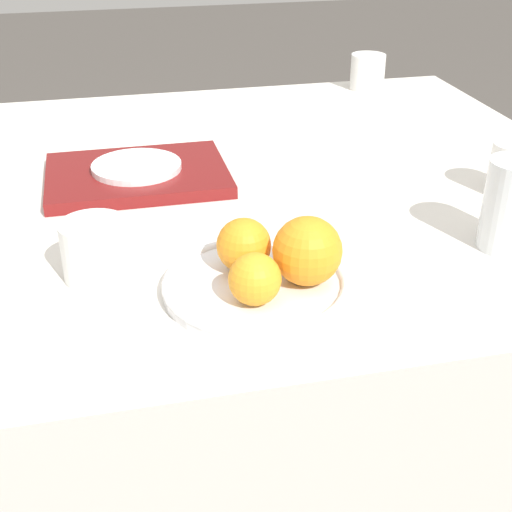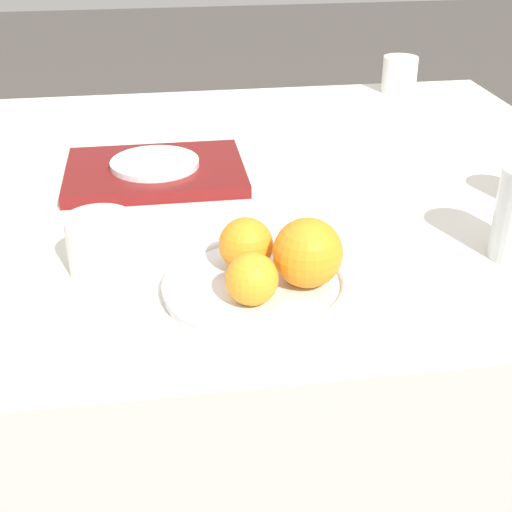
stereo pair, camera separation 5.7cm
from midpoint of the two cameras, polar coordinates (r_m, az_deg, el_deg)
ground_plane at (r=1.62m, az=2.05°, el=-18.59°), size 12.00×12.00×0.00m
table at (r=1.37m, az=2.31°, el=-8.11°), size 1.15×1.06×0.74m
fruit_platter at (r=0.86m, az=1.92°, el=-2.38°), size 0.23×0.23×0.02m
orange_0 at (r=0.87m, az=1.09°, el=0.87°), size 0.07×0.07×0.07m
orange_1 at (r=0.80m, az=1.71°, el=-1.89°), size 0.06×0.06×0.06m
orange_2 at (r=0.84m, az=6.12°, el=0.22°), size 0.08×0.08×0.08m
serving_tray at (r=1.19m, az=-6.68°, el=6.69°), size 0.29×0.22×0.02m
side_plate at (r=1.18m, az=-6.72°, el=7.36°), size 0.15×0.15×0.01m
cup_0 at (r=0.90m, az=-10.55°, el=0.89°), size 0.08×0.08×0.08m
cup_1 at (r=1.69m, az=12.40°, el=13.99°), size 0.08×0.08×0.08m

